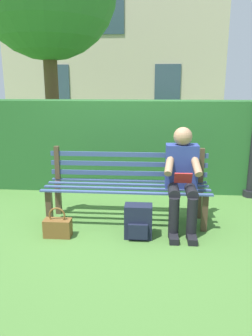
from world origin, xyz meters
TOP-DOWN VIEW (x-y plane):
  - ground at (0.00, 0.00)m, footprint 60.00×60.00m
  - park_bench at (0.00, -0.08)m, footprint 2.02×0.54m
  - person_seated at (-0.66, 0.10)m, footprint 0.44×0.73m
  - hedge_backdrop at (-0.33, -1.43)m, footprint 5.58×0.68m
  - building_facade at (1.15, -9.21)m, footprint 7.87×2.75m
  - backpack at (-0.17, 0.43)m, footprint 0.31×0.25m
  - handbag at (0.75, 0.48)m, footprint 0.31×0.15m

SIDE VIEW (x-z plane):
  - ground at x=0.00m, z-range 0.00..0.00m
  - handbag at x=0.75m, z-range -0.06..0.29m
  - backpack at x=-0.17m, z-range 0.00..0.38m
  - park_bench at x=0.00m, z-range 0.02..0.93m
  - person_seated at x=-0.66m, z-range 0.04..1.25m
  - hedge_backdrop at x=-0.33m, z-range 0.00..1.50m
  - building_facade at x=1.15m, z-range 0.00..6.39m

